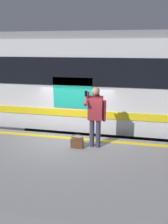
# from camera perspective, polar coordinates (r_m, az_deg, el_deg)

# --- Properties ---
(ground_plane) EXTENTS (23.72, 23.72, 0.00)m
(ground_plane) POSITION_cam_1_polar(r_m,az_deg,el_deg) (7.64, -2.61, -13.13)
(ground_plane) COLOR #3D3D3F
(platform) EXTENTS (14.75, 3.63, 1.03)m
(platform) POSITION_cam_1_polar(r_m,az_deg,el_deg) (5.90, -7.10, -17.41)
(platform) COLOR gray
(platform) RESTS_ON ground
(safety_line) EXTENTS (14.46, 0.16, 0.01)m
(safety_line) POSITION_cam_1_polar(r_m,az_deg,el_deg) (6.91, -3.33, -6.93)
(safety_line) COLOR yellow
(safety_line) RESTS_ON platform
(track_rail_near) EXTENTS (19.18, 0.08, 0.16)m
(track_rail_near) POSITION_cam_1_polar(r_m,az_deg,el_deg) (8.63, -0.71, -8.78)
(track_rail_near) COLOR slate
(track_rail_near) RESTS_ON ground
(track_rail_far) EXTENTS (19.18, 0.08, 0.16)m
(track_rail_far) POSITION_cam_1_polar(r_m,az_deg,el_deg) (9.91, 1.03, -5.24)
(track_rail_far) COLOR slate
(track_rail_far) RESTS_ON ground
(train_carriage) EXTENTS (10.79, 3.00, 4.13)m
(train_carriage) POSITION_cam_1_polar(r_m,az_deg,el_deg) (8.40, 12.28, 8.20)
(train_carriage) COLOR silver
(train_carriage) RESTS_ON ground
(passenger) EXTENTS (0.57, 0.55, 1.75)m
(passenger) POSITION_cam_1_polar(r_m,az_deg,el_deg) (6.01, 3.04, -0.16)
(passenger) COLOR #383347
(passenger) RESTS_ON platform
(handbag) EXTENTS (0.35, 0.32, 0.35)m
(handbag) POSITION_cam_1_polar(r_m,az_deg,el_deg) (6.25, -1.84, -8.02)
(handbag) COLOR #59331E
(handbag) RESTS_ON platform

